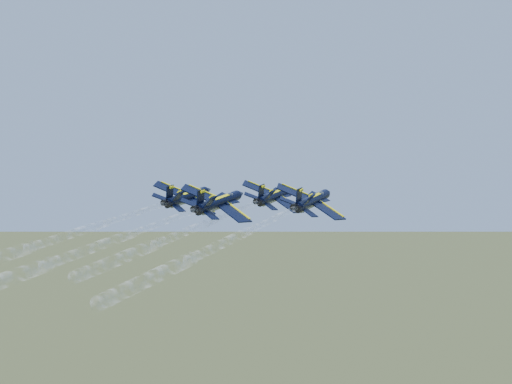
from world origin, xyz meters
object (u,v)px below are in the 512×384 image
Objects in this scene: jet_lead at (275,196)px; jet_left at (188,197)px; jet_slot at (220,202)px; jet_right at (313,200)px.

jet_lead is 15.81m from jet_left.
jet_left is at bearing -143.02° from jet_lead.
jet_slot is (13.77, -7.47, 0.00)m from jet_left.
jet_left is 1.00× the size of jet_slot.
jet_right is (22.88, 4.88, 0.00)m from jet_left.
jet_right and jet_slot have the same top height.
jet_slot is (-9.11, -12.36, 0.00)m from jet_right.
jet_lead and jet_right have the same top height.
jet_right is at bearing -44.32° from jet_lead.
jet_left and jet_right have the same top height.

